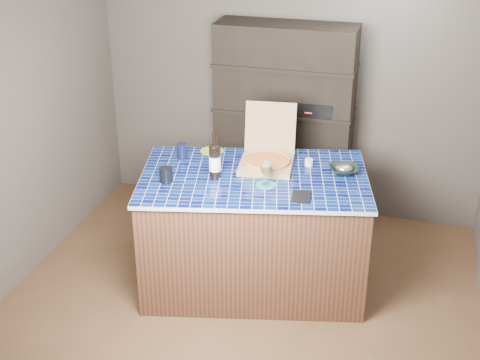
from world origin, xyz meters
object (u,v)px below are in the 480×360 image
(wine_glass, at_px, (266,168))
(bowl, at_px, (344,170))
(mead_bottle, at_px, (215,160))
(dvd_case, at_px, (301,197))
(kitchen_island, at_px, (254,230))
(pizza_box, at_px, (267,159))

(wine_glass, distance_m, bowl, 0.63)
(mead_bottle, relative_size, dvd_case, 1.90)
(kitchen_island, xyz_separation_m, bowl, (0.63, 0.23, 0.48))
(wine_glass, height_order, dvd_case, wine_glass)
(kitchen_island, relative_size, wine_glass, 9.60)
(dvd_case, distance_m, bowl, 0.53)
(wine_glass, bearing_deg, bowl, 35.64)
(dvd_case, bearing_deg, kitchen_island, 140.05)
(pizza_box, bearing_deg, mead_bottle, -144.61)
(dvd_case, bearing_deg, bowl, 56.95)
(pizza_box, xyz_separation_m, dvd_case, (0.36, -0.45, -0.05))
(pizza_box, bearing_deg, bowl, -3.44)
(pizza_box, relative_size, mead_bottle, 1.53)
(kitchen_island, bearing_deg, wine_glass, -60.50)
(mead_bottle, height_order, wine_glass, mead_bottle)
(pizza_box, xyz_separation_m, mead_bottle, (-0.32, -0.29, 0.07))
(bowl, bearing_deg, mead_bottle, -160.55)
(mead_bottle, height_order, bowl, mead_bottle)
(pizza_box, distance_m, bowl, 0.59)
(wine_glass, distance_m, dvd_case, 0.33)
(kitchen_island, height_order, wine_glass, wine_glass)
(kitchen_island, height_order, mead_bottle, mead_bottle)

